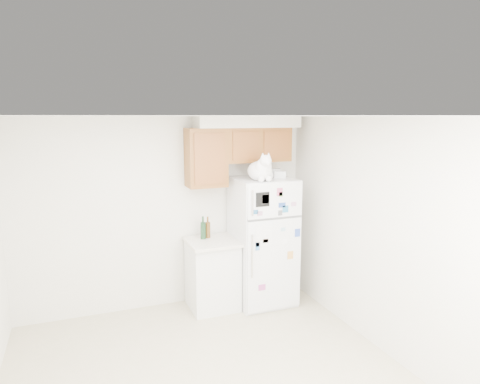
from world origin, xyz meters
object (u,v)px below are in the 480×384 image
base_counter (212,274)px  bottle_amber (208,227)px  cat (261,170)px  storage_box_front (280,174)px  storage_box_back (274,172)px  refrigerator (263,241)px  bottle_green (203,228)px

base_counter → bottle_amber: bearing=98.1°
cat → storage_box_front: size_ratio=3.49×
cat → storage_box_back: cat is taller
base_counter → cat: bearing=-24.1°
cat → bottle_amber: bearing=147.5°
refrigerator → storage_box_back: (0.22, 0.14, 0.90)m
base_counter → storage_box_front: (0.91, -0.12, 1.28)m
storage_box_back → bottle_amber: (-0.92, 0.05, -0.69)m
storage_box_back → bottle_green: size_ratio=0.60×
storage_box_front → bottle_amber: (-0.93, 0.24, -0.68)m
bottle_amber → base_counter: bearing=-81.9°
storage_box_back → storage_box_front: 0.18m
base_counter → refrigerator: bearing=-6.1°
cat → storage_box_back: bearing=44.3°
storage_box_front → bottle_green: storage_box_front is taller
base_counter → storage_box_front: storage_box_front is taller
refrigerator → base_counter: 0.80m
storage_box_back → cat: bearing=-115.6°
storage_box_back → base_counter: bearing=-155.8°
base_counter → cat: (0.57, -0.26, 1.38)m
cat → storage_box_back: 0.47m
bottle_green → bottle_amber: size_ratio=1.06×
cat → storage_box_back: size_ratio=2.91×
base_counter → storage_box_back: storage_box_back is taller
cat → bottle_amber: 1.05m
storage_box_back → bottle_green: bearing=-161.4°
storage_box_back → refrigerator: bearing=-127.0°
bottle_green → bottle_amber: bearing=21.5°
cat → storage_box_front: 0.37m
refrigerator → storage_box_front: storage_box_front is taller
cat → storage_box_back: (0.33, 0.32, -0.09)m
refrigerator → cat: bearing=-122.1°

